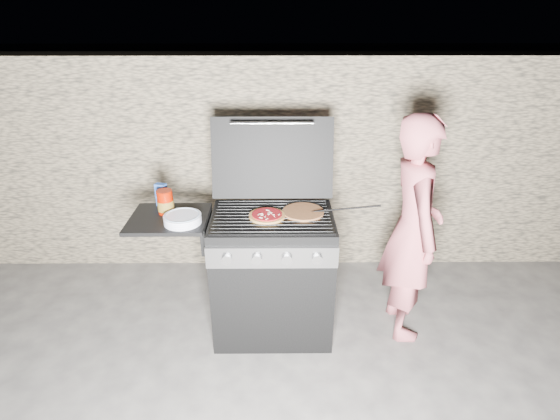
{
  "coord_description": "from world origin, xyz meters",
  "views": [
    {
      "loc": [
        0.03,
        -2.53,
        2.15
      ],
      "look_at": [
        0.05,
        0.0,
        0.95
      ],
      "focal_mm": 28.0,
      "sensor_mm": 36.0,
      "label": 1
    }
  ],
  "objects_px": {
    "gas_grill": "(237,275)",
    "pizza_topped": "(267,215)",
    "sauce_jar": "(165,202)",
    "person": "(412,230)"
  },
  "relations": [
    {
      "from": "gas_grill",
      "to": "pizza_topped",
      "type": "distance_m",
      "value": 0.52
    },
    {
      "from": "gas_grill",
      "to": "sauce_jar",
      "type": "bearing_deg",
      "value": 172.05
    },
    {
      "from": "pizza_topped",
      "to": "person",
      "type": "relative_size",
      "value": 0.15
    },
    {
      "from": "sauce_jar",
      "to": "pizza_topped",
      "type": "bearing_deg",
      "value": -7.2
    },
    {
      "from": "pizza_topped",
      "to": "gas_grill",
      "type": "bearing_deg",
      "value": 174.36
    },
    {
      "from": "pizza_topped",
      "to": "sauce_jar",
      "type": "bearing_deg",
      "value": 172.8
    },
    {
      "from": "sauce_jar",
      "to": "person",
      "type": "distance_m",
      "value": 1.64
    },
    {
      "from": "gas_grill",
      "to": "person",
      "type": "xyz_separation_m",
      "value": [
        1.18,
        0.03,
        0.33
      ]
    },
    {
      "from": "gas_grill",
      "to": "pizza_topped",
      "type": "relative_size",
      "value": 5.82
    },
    {
      "from": "gas_grill",
      "to": "person",
      "type": "height_order",
      "value": "person"
    }
  ]
}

